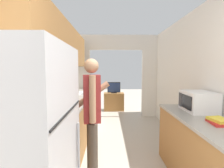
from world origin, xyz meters
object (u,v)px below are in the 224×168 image
object	(u,v)px
range_oven	(80,110)
tv_cabinet	(114,102)
person	(92,117)
microwave	(198,101)
refrigerator	(16,162)
television	(114,88)
book_stack	(220,121)

from	to	relation	value
range_oven	tv_cabinet	distance (m)	2.06
tv_cabinet	person	bearing A→B (deg)	-95.67
microwave	refrigerator	bearing A→B (deg)	-147.52
refrigerator	person	distance (m)	1.10
microwave	television	xyz separation A→B (m)	(-1.09, 3.71, -0.21)
television	refrigerator	bearing A→B (deg)	-99.54
tv_cabinet	television	distance (m)	0.50
range_oven	microwave	world-z (taller)	microwave
microwave	book_stack	bearing A→B (deg)	-94.86
book_stack	television	distance (m)	4.41
range_oven	refrigerator	bearing A→B (deg)	-88.76
refrigerator	television	bearing A→B (deg)	80.46
television	microwave	bearing A→B (deg)	-73.66
person	book_stack	distance (m)	1.48
person	book_stack	xyz separation A→B (m)	(1.43, -0.37, 0.05)
book_stack	refrigerator	bearing A→B (deg)	-160.90
person	television	world-z (taller)	person
person	tv_cabinet	bearing A→B (deg)	-15.19
book_stack	microwave	bearing A→B (deg)	85.14
television	person	bearing A→B (deg)	-95.73
book_stack	tv_cabinet	world-z (taller)	book_stack
refrigerator	television	size ratio (longest dim) A/B	3.64
person	tv_cabinet	distance (m)	4.01
refrigerator	range_oven	distance (m)	3.14
refrigerator	range_oven	world-z (taller)	refrigerator
refrigerator	book_stack	xyz separation A→B (m)	(1.87, 0.65, 0.08)
refrigerator	television	world-z (taller)	refrigerator
microwave	book_stack	size ratio (longest dim) A/B	1.73
person	television	xyz separation A→B (m)	(0.39, 3.91, -0.04)
refrigerator	microwave	world-z (taller)	refrigerator
refrigerator	person	size ratio (longest dim) A/B	1.02
refrigerator	person	xyz separation A→B (m)	(0.43, 1.01, 0.04)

